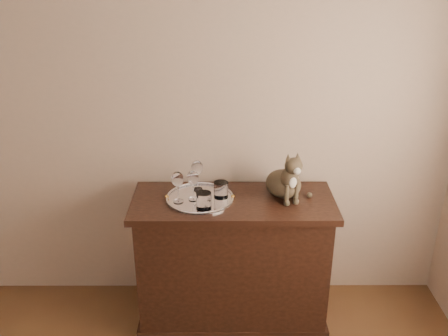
% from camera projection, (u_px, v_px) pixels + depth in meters
% --- Properties ---
extents(wall_back, '(4.00, 0.10, 2.70)m').
position_uv_depth(wall_back, '(134.00, 103.00, 3.01)').
color(wall_back, '#C2A892').
rests_on(wall_back, ground).
extents(sideboard, '(1.20, 0.50, 0.85)m').
position_uv_depth(sideboard, '(233.00, 260.00, 3.11)').
color(sideboard, black).
rests_on(sideboard, ground).
extents(tray, '(0.40, 0.40, 0.01)m').
position_uv_depth(tray, '(200.00, 199.00, 2.94)').
color(tray, white).
rests_on(tray, sideboard).
extents(wine_glass_b, '(0.07, 0.07, 0.19)m').
position_uv_depth(wine_glass_b, '(197.00, 175.00, 3.00)').
color(wine_glass_b, silver).
rests_on(wine_glass_b, tray).
extents(wine_glass_c, '(0.07, 0.07, 0.19)m').
position_uv_depth(wine_glass_c, '(178.00, 187.00, 2.86)').
color(wine_glass_c, white).
rests_on(wine_glass_c, tray).
extents(wine_glass_d, '(0.07, 0.07, 0.19)m').
position_uv_depth(wine_glass_d, '(193.00, 185.00, 2.88)').
color(wine_glass_d, white).
rests_on(wine_glass_d, tray).
extents(tumbler_b, '(0.09, 0.09, 0.10)m').
position_uv_depth(tumbler_b, '(204.00, 201.00, 2.80)').
color(tumbler_b, white).
rests_on(tumbler_b, tray).
extents(tumbler_c, '(0.09, 0.09, 0.10)m').
position_uv_depth(tumbler_c, '(221.00, 190.00, 2.93)').
color(tumbler_c, white).
rests_on(tumbler_c, tray).
extents(cat, '(0.39, 0.37, 0.31)m').
position_uv_depth(cat, '(284.00, 172.00, 2.92)').
color(cat, '#4B382C').
rests_on(cat, sideboard).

